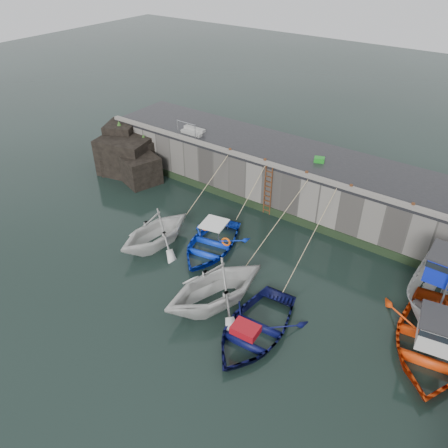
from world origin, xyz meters
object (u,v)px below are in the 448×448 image
Objects in this scene: bollard_b at (265,161)px; boat_far_white at (439,288)px; fish_crate at (319,160)px; boat_near_white at (157,244)px; boat_near_navy at (254,333)px; bollard_d at (351,187)px; boat_near_blue at (210,248)px; bollard_a at (230,150)px; ladder at (268,191)px; bollard_e at (413,205)px; bollard_c at (306,174)px; boat_far_orange at (432,341)px; boat_near_blacktrim at (216,303)px.

boat_far_white is at bearing -12.84° from bollard_b.
boat_near_white is at bearing -141.08° from fish_crate.
boat_near_navy is at bearing -9.71° from boat_near_white.
bollard_b and bollard_d have the same top height.
boat_near_navy is 8.79m from boat_far_white.
bollard_a is at bearing 103.21° from boat_near_blue.
bollard_a is at bearing -177.42° from fish_crate.
bollard_a is at bearing 180.00° from bollard_b.
ladder is 11.43× the size of bollard_e.
boat_near_blue is 17.92× the size of bollard_d.
bollard_b is at bearing 180.00° from bollard_c.
boat_far_white is at bearing -23.87° from bollard_d.
bollard_c is at bearing 0.00° from bollard_b.
boat_far_orange is at bearing -24.46° from ladder.
bollard_e is at bearing 134.66° from boat_far_white.
ladder is 0.52× the size of boat_far_white.
boat_far_white reaches higher than bollard_a.
boat_near_blacktrim is at bearing -107.87° from bollard_d.
boat_far_white is 13.85m from bollard_a.
ladder is 12.10m from boat_far_orange.
boat_near_white is 16.57× the size of bollard_e.
boat_far_white is 2.94m from boat_far_orange.
bollard_e is (11.00, 0.00, 0.00)m from bollard_a.
boat_near_blacktrim is at bearing -125.07° from bollard_e.
ladder is 5.38× the size of fish_crate.
boat_near_navy is at bearing -62.21° from ladder.
fish_crate is at bearing 131.23° from boat_far_orange.
boat_near_white is 5.72m from boat_near_blacktrim.
boat_near_white is at bearing -149.67° from bollard_e.
bollard_e is at bearing 0.00° from bollard_c.
fish_crate is 2.13× the size of bollard_b.
fish_crate is 2.13× the size of bollard_a.
boat_near_blue is 10.63m from bollard_e.
boat_far_white is (11.13, 2.66, 1.01)m from boat_near_blue.
boat_near_blue is at bearing 35.81° from boat_near_white.
ladder is 8.51m from boat_near_blacktrim.
ladder is 11.43× the size of bollard_d.
bollard_e is at bearing 36.80° from boat_near_white.
boat_near_blue is 6.77m from bollard_c.
boat_near_white is 0.76× the size of boat_far_white.
bollard_d reaches higher than boat_near_blue.
boat_near_blacktrim is at bearing -144.20° from boat_far_white.
fish_crate is at bearing 64.64° from boat_near_white.
boat_near_blacktrim is 9.42m from boat_far_orange.
boat_far_white is (10.43, -2.16, -0.58)m from ladder.
boat_far_orange is at bearing -78.95° from boat_far_white.
fish_crate is (-2.50, 10.93, 3.30)m from boat_near_navy.
bollard_a reaches higher than boat_near_white.
boat_far_white reaches higher than bollard_e.
boat_near_blue is at bearing 169.75° from boat_far_orange.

